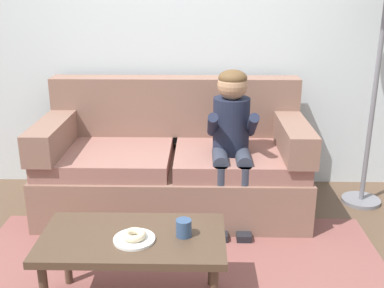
{
  "coord_description": "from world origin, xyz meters",
  "views": [
    {
      "loc": [
        0.14,
        -2.47,
        1.64
      ],
      "look_at": [
        0.08,
        0.45,
        0.65
      ],
      "focal_mm": 43.56,
      "sensor_mm": 36.0,
      "label": 1
    }
  ],
  "objects_px": {
    "coffee_table": "(133,244)",
    "mug": "(184,228)",
    "person_child": "(232,133)",
    "donut": "(134,235)",
    "toy_controller": "(67,251)",
    "couch": "(174,164)"
  },
  "relations": [
    {
      "from": "coffee_table",
      "to": "mug",
      "type": "relative_size",
      "value": 10.5
    },
    {
      "from": "coffee_table",
      "to": "person_child",
      "type": "xyz_separation_m",
      "value": [
        0.56,
        1.02,
        0.29
      ]
    },
    {
      "from": "donut",
      "to": "toy_controller",
      "type": "xyz_separation_m",
      "value": [
        -0.53,
        0.55,
        -0.44
      ]
    },
    {
      "from": "coffee_table",
      "to": "mug",
      "type": "height_order",
      "value": "mug"
    },
    {
      "from": "mug",
      "to": "person_child",
      "type": "bearing_deg",
      "value": 73.56
    },
    {
      "from": "coffee_table",
      "to": "mug",
      "type": "xyz_separation_m",
      "value": [
        0.26,
        0.0,
        0.09
      ]
    },
    {
      "from": "couch",
      "to": "mug",
      "type": "bearing_deg",
      "value": -84.28
    },
    {
      "from": "person_child",
      "to": "toy_controller",
      "type": "xyz_separation_m",
      "value": [
        -1.07,
        -0.52,
        -0.65
      ]
    },
    {
      "from": "coffee_table",
      "to": "toy_controller",
      "type": "height_order",
      "value": "coffee_table"
    },
    {
      "from": "couch",
      "to": "person_child",
      "type": "relative_size",
      "value": 1.77
    },
    {
      "from": "couch",
      "to": "coffee_table",
      "type": "height_order",
      "value": "couch"
    },
    {
      "from": "person_child",
      "to": "couch",
      "type": "bearing_deg",
      "value": 153.6
    },
    {
      "from": "person_child",
      "to": "toy_controller",
      "type": "relative_size",
      "value": 4.87
    },
    {
      "from": "couch",
      "to": "donut",
      "type": "height_order",
      "value": "couch"
    },
    {
      "from": "couch",
      "to": "mug",
      "type": "relative_size",
      "value": 21.66
    },
    {
      "from": "couch",
      "to": "person_child",
      "type": "xyz_separation_m",
      "value": [
        0.42,
        -0.21,
        0.32
      ]
    },
    {
      "from": "person_child",
      "to": "toy_controller",
      "type": "bearing_deg",
      "value": -154.34
    },
    {
      "from": "toy_controller",
      "to": "person_child",
      "type": "bearing_deg",
      "value": 24.61
    },
    {
      "from": "couch",
      "to": "coffee_table",
      "type": "distance_m",
      "value": 1.23
    },
    {
      "from": "coffee_table",
      "to": "person_child",
      "type": "distance_m",
      "value": 1.2
    },
    {
      "from": "coffee_table",
      "to": "person_child",
      "type": "height_order",
      "value": "person_child"
    },
    {
      "from": "coffee_table",
      "to": "mug",
      "type": "bearing_deg",
      "value": 0.76
    }
  ]
}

